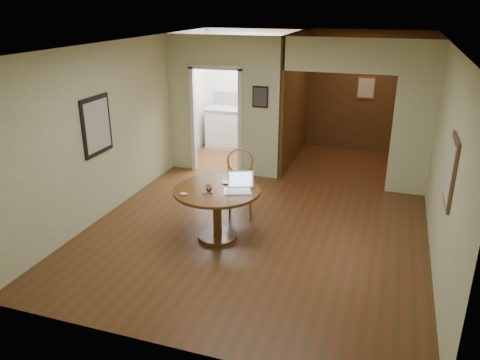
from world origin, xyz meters
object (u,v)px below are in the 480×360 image
(closed_laptop, at_px, (233,184))
(chair, at_px, (240,180))
(dining_table, at_px, (217,202))
(open_laptop, at_px, (239,186))

(closed_laptop, bearing_deg, chair, 81.06)
(closed_laptop, bearing_deg, dining_table, -140.03)
(chair, distance_m, open_laptop, 0.88)
(dining_table, distance_m, open_laptop, 0.41)
(dining_table, xyz_separation_m, closed_laptop, (0.16, 0.25, 0.21))
(open_laptop, relative_size, closed_laptop, 1.41)
(chair, xyz_separation_m, open_laptop, (0.25, -0.81, 0.23))
(dining_table, relative_size, open_laptop, 2.87)
(chair, bearing_deg, dining_table, -111.96)
(dining_table, relative_size, closed_laptop, 4.04)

